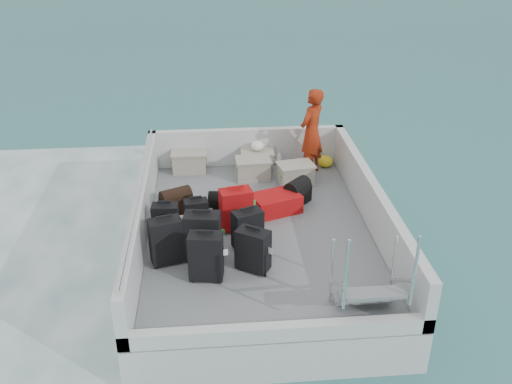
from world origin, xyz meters
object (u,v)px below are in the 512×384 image
suitcase_0 (166,242)px  crate_3 (296,175)px  suitcase_5 (236,210)px  suitcase_2 (197,216)px  passenger (312,132)px  crate_2 (257,160)px  suitcase_3 (206,257)px  suitcase_7 (248,230)px  crate_0 (189,162)px  suitcase_8 (276,203)px  crate_1 (253,169)px  suitcase_4 (203,237)px  suitcase_6 (253,250)px  suitcase_1 (166,222)px

suitcase_0 → crate_3: 3.11m
suitcase_5 → suitcase_2: bearing=169.1°
passenger → crate_2: bearing=-63.1°
suitcase_3 → suitcase_7: 0.93m
suitcase_7 → crate_0: (-0.87, 2.68, -0.11)m
suitcase_8 → crate_2: 1.64m
crate_1 → crate_3: 0.78m
crate_1 → suitcase_4: bearing=-109.7°
suitcase_0 → crate_1: suitcase_0 is taller
suitcase_7 → suitcase_8: size_ratio=0.79×
suitcase_4 → suitcase_8: (1.16, 1.27, -0.21)m
suitcase_5 → suitcase_6: size_ratio=1.09×
suitcase_3 → suitcase_6: bearing=21.7°
suitcase_1 → suitcase_2: (0.44, 0.20, -0.03)m
suitcase_3 → crate_3: size_ratio=1.16×
suitcase_4 → suitcase_6: suitcase_4 is taller
suitcase_3 → crate_1: (0.86, 2.98, -0.16)m
crate_3 → suitcase_4: bearing=-126.1°
suitcase_8 → crate_2: bearing=-14.4°
suitcase_3 → suitcase_6: 0.65m
suitcase_5 → crate_3: (1.12, 1.45, -0.15)m
suitcase_5 → passenger: passenger is taller
suitcase_0 → passenger: 3.67m
suitcase_4 → suitcase_5: size_ratio=1.09×
suitcase_0 → suitcase_4: bearing=-10.4°
suitcase_1 → passenger: bearing=43.8°
suitcase_5 → crate_2: size_ratio=1.15×
suitcase_5 → suitcase_7: bearing=-87.4°
crate_2 → passenger: passenger is taller
suitcase_1 → crate_0: size_ratio=0.95×
crate_2 → passenger: 1.16m
suitcase_5 → crate_1: 1.78m
crate_3 → suitcase_2: bearing=-139.8°
suitcase_1 → suitcase_5: size_ratio=0.86×
crate_2 → suitcase_4: bearing=-109.2°
suitcase_4 → crate_2: bearing=78.9°
suitcase_8 → crate_2: size_ratio=1.32×
crate_0 → passenger: passenger is taller
crate_2 → crate_3: size_ratio=0.98×
suitcase_5 → passenger: bearing=40.9°
crate_2 → crate_3: bearing=-47.8°
suitcase_7 → crate_1: suitcase_7 is taller
suitcase_7 → crate_2: suitcase_7 is taller
suitcase_4 → suitcase_7: 0.68m
passenger → suitcase_3: bearing=10.3°
suitcase_2 → passenger: bearing=34.3°
suitcase_0 → suitcase_6: size_ratio=1.12×
suitcase_1 → suitcase_7: 1.21m
suitcase_6 → passenger: passenger is taller
suitcase_0 → passenger: (2.45, 2.70, 0.45)m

